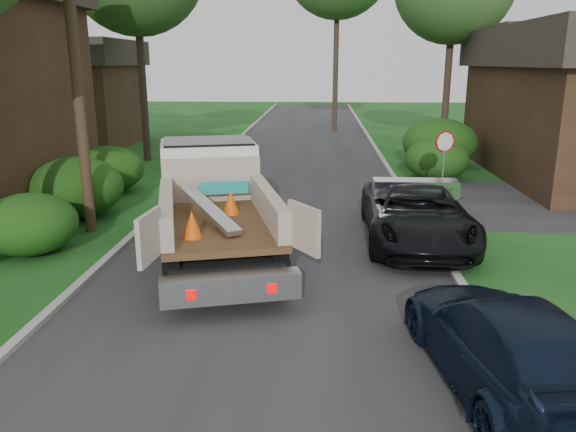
# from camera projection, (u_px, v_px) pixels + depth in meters

# --- Properties ---
(ground) EXTENTS (120.00, 120.00, 0.00)m
(ground) POSITION_uv_depth(u_px,v_px,m) (265.00, 309.00, 10.97)
(ground) COLOR #144313
(ground) RESTS_ON ground
(road) EXTENTS (8.00, 90.00, 0.02)m
(road) POSITION_uv_depth(u_px,v_px,m) (292.00, 194.00, 20.59)
(road) COLOR #28282B
(road) RESTS_ON ground
(curb_left) EXTENTS (0.20, 90.00, 0.12)m
(curb_left) POSITION_uv_depth(u_px,v_px,m) (181.00, 191.00, 20.81)
(curb_left) COLOR #9E9E99
(curb_left) RESTS_ON ground
(curb_right) EXTENTS (0.20, 90.00, 0.12)m
(curb_right) POSITION_uv_depth(u_px,v_px,m) (404.00, 194.00, 20.35)
(curb_right) COLOR #9E9E99
(curb_right) RESTS_ON ground
(stop_sign) EXTENTS (0.71, 0.32, 2.48)m
(stop_sign) POSITION_uv_depth(u_px,v_px,m) (444.00, 151.00, 18.87)
(stop_sign) COLOR slate
(stop_sign) RESTS_ON ground
(utility_pole) EXTENTS (2.42, 1.25, 10.00)m
(utility_pole) POSITION_uv_depth(u_px,v_px,m) (74.00, 42.00, 14.70)
(utility_pole) COLOR #382619
(utility_pole) RESTS_ON ground
(house_left_far) EXTENTS (7.56, 7.56, 6.00)m
(house_left_far) POSITION_uv_depth(u_px,v_px,m) (67.00, 92.00, 32.10)
(house_left_far) COLOR #362316
(house_left_far) RESTS_ON ground
(hedge_left_a) EXTENTS (2.34, 2.34, 1.53)m
(hedge_left_a) POSITION_uv_depth(u_px,v_px,m) (30.00, 224.00, 14.00)
(hedge_left_a) COLOR #13410F
(hedge_left_a) RESTS_ON ground
(hedge_left_b) EXTENTS (2.86, 2.86, 1.87)m
(hedge_left_b) POSITION_uv_depth(u_px,v_px,m) (76.00, 187.00, 17.34)
(hedge_left_b) COLOR #13410F
(hedge_left_b) RESTS_ON ground
(hedge_left_c) EXTENTS (2.60, 2.60, 1.70)m
(hedge_left_c) POSITION_uv_depth(u_px,v_px,m) (108.00, 169.00, 20.75)
(hedge_left_c) COLOR #13410F
(hedge_left_c) RESTS_ON ground
(hedge_right_a) EXTENTS (2.60, 2.60, 1.70)m
(hedge_right_a) POSITION_uv_depth(u_px,v_px,m) (437.00, 159.00, 22.94)
(hedge_right_a) COLOR #13410F
(hedge_right_a) RESTS_ON ground
(hedge_right_b) EXTENTS (3.38, 3.38, 2.21)m
(hedge_right_b) POSITION_uv_depth(u_px,v_px,m) (440.00, 143.00, 25.72)
(hedge_right_b) COLOR #13410F
(hedge_right_b) RESTS_ON ground
(flatbed_truck) EXTENTS (4.56, 7.44, 2.64)m
(flatbed_truck) POSITION_uv_depth(u_px,v_px,m) (213.00, 194.00, 14.28)
(flatbed_truck) COLOR black
(flatbed_truck) RESTS_ON ground
(black_pickup) EXTENTS (2.75, 5.77, 1.59)m
(black_pickup) POSITION_uv_depth(u_px,v_px,m) (416.00, 213.00, 14.89)
(black_pickup) COLOR black
(black_pickup) RESTS_ON ground
(navy_suv) EXTENTS (2.62, 5.09, 1.41)m
(navy_suv) POSITION_uv_depth(u_px,v_px,m) (508.00, 344.00, 8.16)
(navy_suv) COLOR black
(navy_suv) RESTS_ON ground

